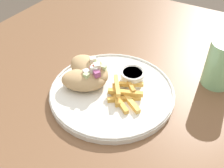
% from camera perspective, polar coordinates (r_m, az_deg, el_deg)
% --- Properties ---
extents(table, '(1.11, 1.11, 0.73)m').
position_cam_1_polar(table, '(0.75, 3.38, -4.69)').
color(table, brown).
rests_on(table, ground_plane).
extents(plate, '(0.31, 0.31, 0.02)m').
position_cam_1_polar(plate, '(0.66, -0.00, -1.60)').
color(plate, white).
rests_on(plate, table).
extents(pita_sandwich_near, '(0.13, 0.11, 0.06)m').
position_cam_1_polar(pita_sandwich_near, '(0.65, -6.11, 0.97)').
color(pita_sandwich_near, tan).
rests_on(pita_sandwich_near, plate).
extents(pita_sandwich_far, '(0.15, 0.11, 0.06)m').
position_cam_1_polar(pita_sandwich_far, '(0.68, -4.96, 3.26)').
color(pita_sandwich_far, tan).
rests_on(pita_sandwich_far, plate).
extents(fries_pile, '(0.11, 0.10, 0.03)m').
position_cam_1_polar(fries_pile, '(0.63, 2.49, -2.24)').
color(fries_pile, '#E5B251').
rests_on(fries_pile, plate).
extents(sauce_ramekin, '(0.06, 0.06, 0.03)m').
position_cam_1_polar(sauce_ramekin, '(0.67, 4.45, 1.76)').
color(sauce_ramekin, white).
rests_on(sauce_ramekin, plate).
extents(water_glass, '(0.08, 0.08, 0.12)m').
position_cam_1_polar(water_glass, '(0.71, 22.53, 3.65)').
color(water_glass, '#8CCC93').
rests_on(water_glass, table).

